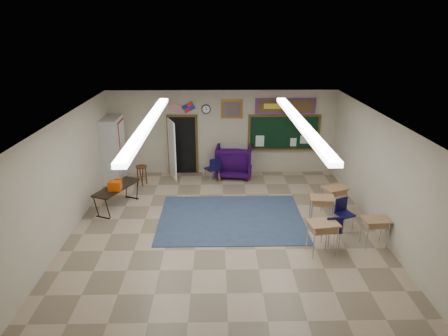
{
  "coord_description": "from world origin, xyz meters",
  "views": [
    {
      "loc": [
        -0.18,
        -9.21,
        5.18
      ],
      "look_at": [
        0.02,
        1.5,
        1.26
      ],
      "focal_mm": 32.0,
      "sensor_mm": 36.0,
      "label": 1
    }
  ],
  "objects_px": {
    "wingback_armchair": "(234,160)",
    "student_desk_front_right": "(334,198)",
    "folding_table": "(117,196)",
    "wooden_stool": "(142,175)",
    "student_desk_front_left": "(321,209)"
  },
  "relations": [
    {
      "from": "wingback_armchair",
      "to": "wooden_stool",
      "type": "height_order",
      "value": "wingback_armchair"
    },
    {
      "from": "student_desk_front_right",
      "to": "wooden_stool",
      "type": "height_order",
      "value": "student_desk_front_right"
    },
    {
      "from": "wingback_armchair",
      "to": "student_desk_front_right",
      "type": "xyz_separation_m",
      "value": [
        2.74,
        -3.01,
        -0.14
      ]
    },
    {
      "from": "student_desk_front_left",
      "to": "wooden_stool",
      "type": "xyz_separation_m",
      "value": [
        -5.36,
        2.87,
        -0.09
      ]
    },
    {
      "from": "student_desk_front_right",
      "to": "wooden_stool",
      "type": "bearing_deg",
      "value": 136.49
    },
    {
      "from": "wooden_stool",
      "to": "student_desk_front_left",
      "type": "bearing_deg",
      "value": -28.19
    },
    {
      "from": "folding_table",
      "to": "wooden_stool",
      "type": "xyz_separation_m",
      "value": [
        0.4,
        1.81,
        -0.03
      ]
    },
    {
      "from": "student_desk_front_right",
      "to": "folding_table",
      "type": "xyz_separation_m",
      "value": [
        -6.29,
        0.42,
        -0.07
      ]
    },
    {
      "from": "student_desk_front_left",
      "to": "student_desk_front_right",
      "type": "distance_m",
      "value": 0.83
    },
    {
      "from": "folding_table",
      "to": "wooden_stool",
      "type": "height_order",
      "value": "folding_table"
    },
    {
      "from": "wingback_armchair",
      "to": "student_desk_front_right",
      "type": "relative_size",
      "value": 1.6
    },
    {
      "from": "student_desk_front_right",
      "to": "folding_table",
      "type": "height_order",
      "value": "folding_table"
    },
    {
      "from": "wingback_armchair",
      "to": "student_desk_front_right",
      "type": "distance_m",
      "value": 4.07
    },
    {
      "from": "folding_table",
      "to": "wooden_stool",
      "type": "bearing_deg",
      "value": 100.83
    },
    {
      "from": "student_desk_front_left",
      "to": "folding_table",
      "type": "bearing_deg",
      "value": 176.94
    }
  ]
}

